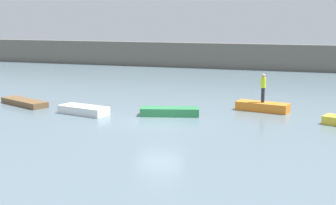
% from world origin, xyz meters
% --- Properties ---
extents(ground_plane, '(120.00, 120.00, 0.00)m').
position_xyz_m(ground_plane, '(0.00, 0.00, 0.00)').
color(ground_plane, slate).
extents(embankment_wall, '(80.00, 1.20, 2.84)m').
position_xyz_m(embankment_wall, '(0.00, 28.38, 1.42)').
color(embankment_wall, '#666056').
rests_on(embankment_wall, ground_plane).
extents(rowboat_brown, '(4.09, 2.66, 0.38)m').
position_xyz_m(rowboat_brown, '(-10.20, 2.01, 0.19)').
color(rowboat_brown, brown).
rests_on(rowboat_brown, ground_plane).
extents(rowboat_white, '(3.31, 1.88, 0.49)m').
position_xyz_m(rowboat_white, '(-5.06, 0.61, 0.25)').
color(rowboat_white, white).
rests_on(rowboat_white, ground_plane).
extents(rowboat_green, '(3.63, 1.93, 0.48)m').
position_xyz_m(rowboat_green, '(0.03, 1.79, 0.24)').
color(rowboat_green, '#2D7F47').
rests_on(rowboat_green, ground_plane).
extents(rowboat_orange, '(3.38, 1.68, 0.55)m').
position_xyz_m(rowboat_orange, '(5.10, 4.89, 0.27)').
color(rowboat_orange, orange).
rests_on(rowboat_orange, ground_plane).
extents(person_hiviz_shirt, '(0.32, 0.32, 1.80)m').
position_xyz_m(person_hiviz_shirt, '(5.10, 4.89, 1.56)').
color(person_hiviz_shirt, '#232838').
rests_on(person_hiviz_shirt, rowboat_orange).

